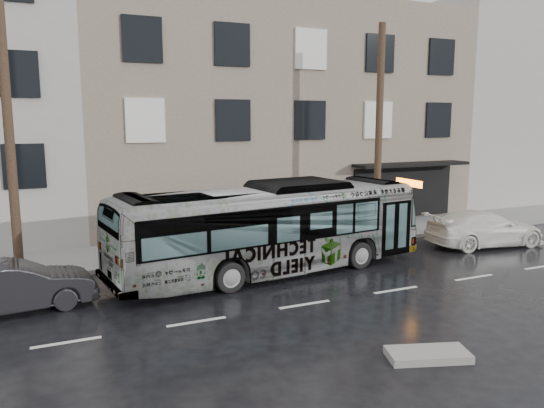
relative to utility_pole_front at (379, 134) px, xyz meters
The scene contains 11 objects.
ground 8.65m from the utility_pole_front, 153.08° to the right, with size 120.00×120.00×0.00m, color black.
sidewalk 8.11m from the utility_pole_front, 166.17° to the left, with size 90.00×3.60×0.15m, color gray.
building_taupe 9.56m from the utility_pole_front, 99.07° to the left, with size 20.00×12.00×11.00m, color gray.
building_filler 19.91m from the utility_pole_front, 28.24° to the left, with size 18.00×12.00×12.00m, color #A5A29C.
utility_pole_front is the anchor object (origin of this frame).
utility_pole_rear 14.00m from the utility_pole_front, behind, with size 0.30×0.30×9.00m, color #493524.
sign_post 3.48m from the utility_pole_front, ahead, with size 0.06×0.06×2.40m, color slate.
bus 7.25m from the utility_pole_front, 157.73° to the right, with size 2.63×11.25×3.13m, color #B2B2B2.
white_sedan 5.95m from the utility_pole_front, 34.29° to the right, with size 2.05×5.04×1.46m, color white.
dark_sedan 14.92m from the utility_pole_front, 167.91° to the right, with size 1.50×4.29×1.41m, color black.
slush_pile 12.32m from the utility_pole_front, 119.26° to the right, with size 1.80×0.80×0.18m, color gray.
Camera 1 is at (-6.79, -15.40, 5.29)m, focal length 35.00 mm.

